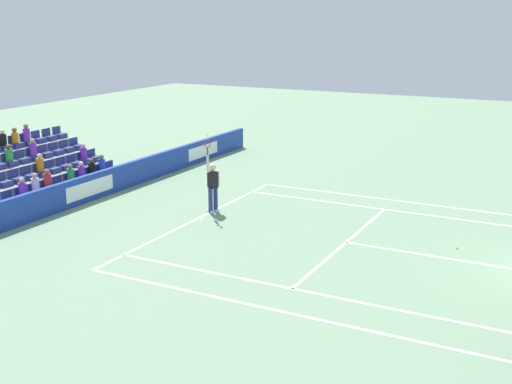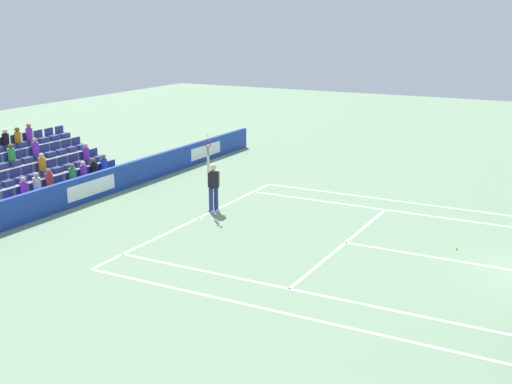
{
  "view_description": "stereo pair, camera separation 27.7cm",
  "coord_description": "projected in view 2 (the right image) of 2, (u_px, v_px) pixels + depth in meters",
  "views": [
    {
      "loc": [
        18.72,
        0.1,
        6.86
      ],
      "look_at": [
        -0.49,
        -9.84,
        1.1
      ],
      "focal_mm": 46.39,
      "sensor_mm": 36.0,
      "label": 1
    },
    {
      "loc": [
        18.59,
        0.35,
        6.86
      ],
      "look_at": [
        -0.49,
        -9.84,
        1.1
      ],
      "focal_mm": 46.39,
      "sensor_mm": 36.0,
      "label": 2
    }
  ],
  "objects": [
    {
      "name": "sponsor_barrier",
      "position": [
        90.0,
        188.0,
        25.29
      ],
      "size": [
        24.49,
        0.22,
        1.03
      ],
      "color": "#193899",
      "rests_on": "ground"
    },
    {
      "name": "line_singles_sideline_right",
      "position": [
        398.0,
        211.0,
        23.99
      ],
      "size": [
        0.1,
        11.89,
        0.01
      ],
      "primitive_type": "cube",
      "color": "white",
      "rests_on": "ground"
    },
    {
      "name": "line_centre_mark",
      "position": [
        200.0,
        219.0,
        23.14
      ],
      "size": [
        0.1,
        0.2,
        0.01
      ],
      "primitive_type": "cube",
      "color": "white",
      "rests_on": "ground"
    },
    {
      "name": "line_doubles_sideline_left",
      "position": [
        282.0,
        313.0,
        15.8
      ],
      "size": [
        0.1,
        11.89,
        0.01
      ],
      "primitive_type": "cube",
      "color": "white",
      "rests_on": "ground"
    },
    {
      "name": "line_service",
      "position": [
        346.0,
        243.0,
        20.69
      ],
      "size": [
        8.23,
        0.1,
        0.01
      ],
      "primitive_type": "cube",
      "color": "white",
      "rests_on": "ground"
    },
    {
      "name": "line_singles_sideline_left",
      "position": [
        305.0,
        292.0,
        16.97
      ],
      "size": [
        0.1,
        11.89,
        0.01
      ],
      "primitive_type": "cube",
      "color": "white",
      "rests_on": "ground"
    },
    {
      "name": "loose_tennis_ball",
      "position": [
        457.0,
        249.0,
        20.06
      ],
      "size": [
        0.07,
        0.07,
        0.07
      ],
      "primitive_type": "sphere",
      "color": "#D1E533",
      "rests_on": "ground"
    },
    {
      "name": "tennis_player",
      "position": [
        213.0,
        185.0,
        23.73
      ],
      "size": [
        0.51,
        0.42,
        2.85
      ],
      "color": "navy",
      "rests_on": "ground"
    },
    {
      "name": "line_centre_service",
      "position": [
        449.0,
        260.0,
        19.23
      ],
      "size": [
        0.1,
        6.4,
        0.01
      ],
      "primitive_type": "cube",
      "color": "white",
      "rests_on": "ground"
    },
    {
      "name": "stadium_stand",
      "position": [
        34.0,
        175.0,
        26.58
      ],
      "size": [
        6.2,
        3.8,
        2.6
      ],
      "color": "gray",
      "rests_on": "ground"
    },
    {
      "name": "line_baseline",
      "position": [
        198.0,
        218.0,
        23.18
      ],
      "size": [
        10.97,
        0.1,
        0.01
      ],
      "primitive_type": "cube",
      "color": "white",
      "rests_on": "ground"
    },
    {
      "name": "line_doubles_sideline_right",
      "position": [
        408.0,
        202.0,
        25.15
      ],
      "size": [
        0.1,
        11.89,
        0.01
      ],
      "primitive_type": "cube",
      "color": "white",
      "rests_on": "ground"
    }
  ]
}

